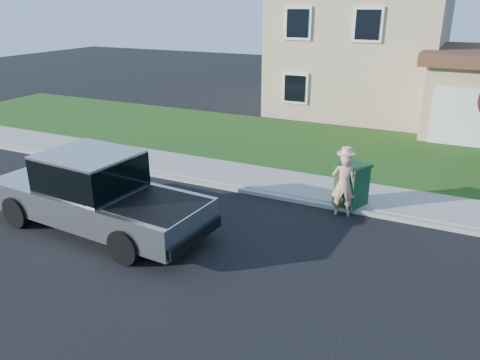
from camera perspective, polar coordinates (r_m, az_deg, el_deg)
name	(u,v)px	position (r m, az deg, el deg)	size (l,w,h in m)	color
ground	(212,234)	(12.00, -3.48, -6.63)	(80.00, 80.00, 0.00)	black
curb	(288,198)	(14.00, 5.88, -2.25)	(40.00, 0.20, 0.12)	gray
sidewalk	(300,186)	(14.96, 7.34, -0.70)	(40.00, 2.00, 0.15)	gray
lawn	(337,149)	(19.07, 11.70, 3.74)	(40.00, 7.00, 0.10)	#1B4714
house	(387,51)	(26.05, 17.45, 14.79)	(14.00, 11.30, 6.85)	tan
pickup_truck	(96,194)	(12.47, -17.11, -1.69)	(6.31, 2.60, 2.03)	black
woman	(344,184)	(12.98, 12.54, -0.44)	(0.72, 0.56, 1.95)	tan
trash_bin	(352,184)	(13.48, 13.47, -0.50)	(0.99, 1.05, 1.19)	#103D1F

